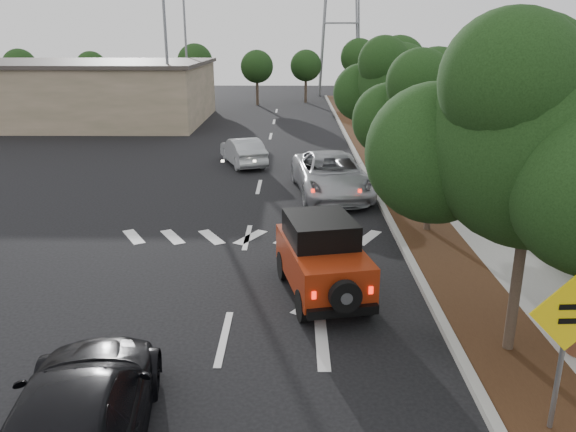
{
  "coord_description": "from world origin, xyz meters",
  "views": [
    {
      "loc": [
        1.42,
        -10.15,
        5.92
      ],
      "look_at": [
        1.28,
        3.0,
        1.66
      ],
      "focal_mm": 35.0,
      "sensor_mm": 36.0,
      "label": 1
    }
  ],
  "objects_px": {
    "black_suv_oncoming": "(77,418)",
    "speed_hump_sign": "(566,333)",
    "red_jeep": "(321,256)",
    "silver_suv_ahead": "(331,175)"
  },
  "relations": [
    {
      "from": "red_jeep",
      "to": "speed_hump_sign",
      "type": "bearing_deg",
      "value": -68.37
    },
    {
      "from": "silver_suv_ahead",
      "to": "black_suv_oncoming",
      "type": "xyz_separation_m",
      "value": [
        -4.54,
        -14.38,
        -0.07
      ]
    },
    {
      "from": "black_suv_oncoming",
      "to": "red_jeep",
      "type": "bearing_deg",
      "value": -130.77
    },
    {
      "from": "red_jeep",
      "to": "black_suv_oncoming",
      "type": "bearing_deg",
      "value": -135.29
    },
    {
      "from": "black_suv_oncoming",
      "to": "speed_hump_sign",
      "type": "xyz_separation_m",
      "value": [
        7.06,
        0.6,
        1.07
      ]
    },
    {
      "from": "silver_suv_ahead",
      "to": "black_suv_oncoming",
      "type": "relative_size",
      "value": 1.14
    },
    {
      "from": "red_jeep",
      "to": "black_suv_oncoming",
      "type": "xyz_separation_m",
      "value": [
        -3.72,
        -5.64,
        -0.23
      ]
    },
    {
      "from": "black_suv_oncoming",
      "to": "speed_hump_sign",
      "type": "height_order",
      "value": "speed_hump_sign"
    },
    {
      "from": "red_jeep",
      "to": "speed_hump_sign",
      "type": "relative_size",
      "value": 1.47
    },
    {
      "from": "silver_suv_ahead",
      "to": "speed_hump_sign",
      "type": "relative_size",
      "value": 2.19
    }
  ]
}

